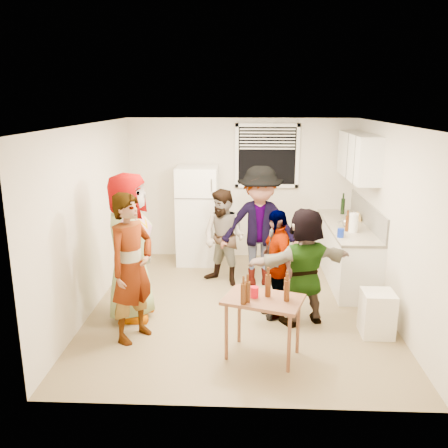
{
  "coord_description": "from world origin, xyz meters",
  "views": [
    {
      "loc": [
        0.07,
        -6.13,
        2.81
      ],
      "look_at": [
        -0.21,
        0.16,
        1.15
      ],
      "focal_mm": 38.0,
      "sensor_mm": 36.0,
      "label": 1
    }
  ],
  "objects_px": {
    "kettle": "(347,227)",
    "blue_cup": "(340,237)",
    "wine_bottle": "(342,214)",
    "guest_back_right": "(258,283)",
    "red_cup": "(254,297)",
    "guest_black": "(275,315)",
    "serving_table": "(262,356)",
    "guest_orange": "(302,322)",
    "beer_bottle_table": "(268,296)",
    "guest_stripe": "(135,337)",
    "beer_bottle_counter": "(347,231)",
    "trash_bin": "(377,316)",
    "refrigerator": "(198,215)",
    "guest_grey": "(133,316)",
    "guest_back_left": "(224,283)"
  },
  "relations": [
    {
      "from": "wine_bottle",
      "to": "beer_bottle_counter",
      "type": "distance_m",
      "value": 1.12
    },
    {
      "from": "guest_stripe",
      "to": "kettle",
      "type": "bearing_deg",
      "value": -24.72
    },
    {
      "from": "refrigerator",
      "to": "beer_bottle_table",
      "type": "bearing_deg",
      "value": -70.96
    },
    {
      "from": "kettle",
      "to": "red_cup",
      "type": "xyz_separation_m",
      "value": [
        -1.46,
        -2.32,
        -0.2
      ]
    },
    {
      "from": "beer_bottle_counter",
      "to": "guest_back_right",
      "type": "height_order",
      "value": "beer_bottle_counter"
    },
    {
      "from": "guest_black",
      "to": "guest_back_right",
      "type": "bearing_deg",
      "value": 171.82
    },
    {
      "from": "guest_back_left",
      "to": "beer_bottle_counter",
      "type": "bearing_deg",
      "value": 28.05
    },
    {
      "from": "serving_table",
      "to": "guest_stripe",
      "type": "distance_m",
      "value": 1.58
    },
    {
      "from": "red_cup",
      "to": "guest_black",
      "type": "distance_m",
      "value": 1.3
    },
    {
      "from": "refrigerator",
      "to": "guest_back_right",
      "type": "distance_m",
      "value": 1.68
    },
    {
      "from": "serving_table",
      "to": "guest_orange",
      "type": "height_order",
      "value": "serving_table"
    },
    {
      "from": "kettle",
      "to": "guest_back_left",
      "type": "bearing_deg",
      "value": 169.81
    },
    {
      "from": "serving_table",
      "to": "guest_orange",
      "type": "xyz_separation_m",
      "value": [
        0.55,
        0.88,
        0.0
      ]
    },
    {
      "from": "red_cup",
      "to": "kettle",
      "type": "bearing_deg",
      "value": 57.75
    },
    {
      "from": "red_cup",
      "to": "guest_orange",
      "type": "xyz_separation_m",
      "value": [
        0.65,
        0.86,
        -0.7
      ]
    },
    {
      "from": "beer_bottle_counter",
      "to": "blue_cup",
      "type": "bearing_deg",
      "value": -115.37
    },
    {
      "from": "wine_bottle",
      "to": "guest_back_right",
      "type": "bearing_deg",
      "value": -145.43
    },
    {
      "from": "red_cup",
      "to": "guest_back_right",
      "type": "height_order",
      "value": "red_cup"
    },
    {
      "from": "refrigerator",
      "to": "guest_grey",
      "type": "height_order",
      "value": "refrigerator"
    },
    {
      "from": "red_cup",
      "to": "guest_back_left",
      "type": "distance_m",
      "value": 2.31
    },
    {
      "from": "kettle",
      "to": "beer_bottle_counter",
      "type": "height_order",
      "value": "beer_bottle_counter"
    },
    {
      "from": "wine_bottle",
      "to": "beer_bottle_table",
      "type": "xyz_separation_m",
      "value": [
        -1.42,
        -3.13,
        -0.2
      ]
    },
    {
      "from": "refrigerator",
      "to": "guest_orange",
      "type": "relative_size",
      "value": 1.11
    },
    {
      "from": "serving_table",
      "to": "guest_back_right",
      "type": "relative_size",
      "value": 0.45
    },
    {
      "from": "kettle",
      "to": "red_cup",
      "type": "relative_size",
      "value": 1.8
    },
    {
      "from": "serving_table",
      "to": "guest_orange",
      "type": "bearing_deg",
      "value": 58.03
    },
    {
      "from": "refrigerator",
      "to": "guest_stripe",
      "type": "xyz_separation_m",
      "value": [
        -0.5,
        -2.82,
        -0.85
      ]
    },
    {
      "from": "wine_bottle",
      "to": "serving_table",
      "type": "relative_size",
      "value": 0.32
    },
    {
      "from": "wine_bottle",
      "to": "beer_bottle_counter",
      "type": "relative_size",
      "value": 1.15
    },
    {
      "from": "guest_grey",
      "to": "beer_bottle_counter",
      "type": "bearing_deg",
      "value": -66.75
    },
    {
      "from": "red_cup",
      "to": "guest_back_left",
      "type": "bearing_deg",
      "value": 101.3
    },
    {
      "from": "beer_bottle_table",
      "to": "serving_table",
      "type": "bearing_deg",
      "value": -131.78
    },
    {
      "from": "beer_bottle_counter",
      "to": "guest_grey",
      "type": "xyz_separation_m",
      "value": [
        -3.01,
        -1.14,
        -0.9
      ]
    },
    {
      "from": "blue_cup",
      "to": "guest_stripe",
      "type": "bearing_deg",
      "value": -152.86
    },
    {
      "from": "beer_bottle_counter",
      "to": "guest_black",
      "type": "relative_size",
      "value": 0.16
    },
    {
      "from": "guest_black",
      "to": "refrigerator",
      "type": "bearing_deg",
      "value": -167.65
    },
    {
      "from": "wine_bottle",
      "to": "beer_bottle_counter",
      "type": "height_order",
      "value": "wine_bottle"
    },
    {
      "from": "beer_bottle_counter",
      "to": "guest_back_left",
      "type": "relative_size",
      "value": 0.16
    },
    {
      "from": "serving_table",
      "to": "guest_back_right",
      "type": "bearing_deg",
      "value": 89.56
    },
    {
      "from": "trash_bin",
      "to": "guest_back_left",
      "type": "relative_size",
      "value": 0.37
    },
    {
      "from": "guest_stripe",
      "to": "guest_orange",
      "type": "xyz_separation_m",
      "value": [
        2.08,
        0.51,
        0.0
      ]
    },
    {
      "from": "refrigerator",
      "to": "guest_orange",
      "type": "xyz_separation_m",
      "value": [
        1.58,
        -2.32,
        -0.85
      ]
    },
    {
      "from": "refrigerator",
      "to": "serving_table",
      "type": "distance_m",
      "value": 3.46
    },
    {
      "from": "wine_bottle",
      "to": "trash_bin",
      "type": "xyz_separation_m",
      "value": [
        -0.05,
        -2.62,
        -0.65
      ]
    },
    {
      "from": "guest_black",
      "to": "guest_grey",
      "type": "bearing_deg",
      "value": -104.22
    },
    {
      "from": "serving_table",
      "to": "guest_black",
      "type": "distance_m",
      "value": 1.09
    },
    {
      "from": "kettle",
      "to": "blue_cup",
      "type": "relative_size",
      "value": 1.68
    },
    {
      "from": "red_cup",
      "to": "guest_back_right",
      "type": "relative_size",
      "value": 0.07
    },
    {
      "from": "beer_bottle_counter",
      "to": "trash_bin",
      "type": "xyz_separation_m",
      "value": [
        0.1,
        -1.51,
        -0.65
      ]
    },
    {
      "from": "guest_back_left",
      "to": "guest_grey",
      "type": "bearing_deg",
      "value": -102.48
    }
  ]
}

